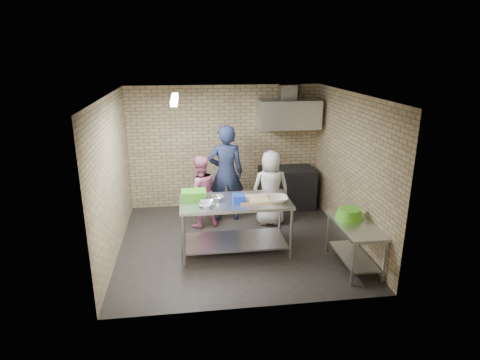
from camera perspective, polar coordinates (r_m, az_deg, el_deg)
name	(u,v)px	position (r m, az deg, el deg)	size (l,w,h in m)	color
floor	(236,242)	(7.59, -0.55, -8.78)	(4.20, 4.20, 0.00)	black
ceiling	(236,95)	(6.82, -0.62, 11.93)	(4.20, 4.20, 0.00)	black
back_wall	(225,147)	(9.01, -2.16, 4.66)	(4.20, 0.06, 2.70)	tan
front_wall	(255,217)	(5.23, 2.14, -5.29)	(4.20, 0.06, 2.70)	tan
left_wall	(112,178)	(7.15, -17.52, 0.32)	(0.06, 4.00, 2.70)	tan
right_wall	(350,168)	(7.63, 15.27, 1.59)	(0.06, 4.00, 2.70)	tan
prep_table	(235,226)	(7.12, -0.68, -6.44)	(1.89, 0.94, 0.94)	silver
side_counter	(354,245)	(6.92, 15.77, -8.84)	(0.60, 1.20, 0.75)	silver
stove	(286,188)	(9.15, 6.56, -1.09)	(1.20, 0.70, 0.90)	black
range_hood	(289,114)	(8.81, 6.86, 9.22)	(1.30, 0.60, 0.60)	silver
hood_duct	(288,92)	(8.90, 6.73, 12.23)	(0.35, 0.30, 0.30)	#A5A8AD
wall_shelf	(299,121)	(9.10, 8.37, 8.28)	(0.80, 0.20, 0.04)	#3F2B19
fluorescent_fixture	(175,99)	(6.78, -9.20, 11.16)	(0.10, 1.25, 0.08)	white
green_crate	(194,195)	(6.98, -6.53, -2.15)	(0.42, 0.31, 0.17)	#38961B
blue_tub	(239,199)	(6.83, -0.18, -2.63)	(0.21, 0.21, 0.14)	#1838B6
cutting_board	(255,199)	(6.97, 2.19, -2.69)	(0.58, 0.44, 0.03)	tan
mixing_bowl_a	(207,204)	(6.71, -4.74, -3.39)	(0.29, 0.29, 0.07)	silver
mixing_bowl_b	(217,198)	(6.95, -3.20, -2.59)	(0.23, 0.23, 0.07)	silver
ceramic_bowl	(277,199)	(6.90, 5.24, -2.69)	(0.36, 0.36, 0.09)	beige
green_basin	(349,213)	(6.93, 15.14, -4.55)	(0.46, 0.46, 0.17)	#59C626
bottle_red	(289,116)	(9.02, 6.86, 8.96)	(0.07, 0.07, 0.18)	#B22619
bottle_green	(306,116)	(9.12, 9.32, 8.86)	(0.06, 0.06, 0.15)	green
man_navy	(226,173)	(8.28, -2.00, 0.96)	(0.73, 0.48, 2.00)	#151A36
woman_pink	(200,192)	(8.04, -5.60, -1.68)	(0.71, 0.55, 1.45)	pink
woman_white	(271,188)	(8.14, 4.32, -1.13)	(0.75, 0.48, 1.52)	silver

